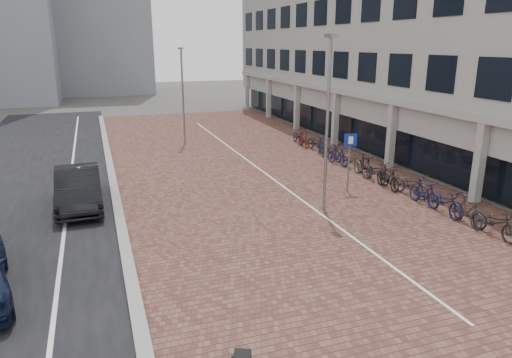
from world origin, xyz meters
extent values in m
plane|color=#474442|center=(0.00, 0.00, 0.00)|extent=(140.00, 140.00, 0.00)
cube|color=brown|center=(2.00, 12.00, 0.01)|extent=(14.50, 42.00, 0.04)
cube|color=black|center=(-9.00, 12.00, 0.01)|extent=(8.00, 50.00, 0.03)
cube|color=gray|center=(-5.10, 12.00, 0.07)|extent=(0.35, 42.00, 0.14)
cube|color=white|center=(-7.00, 12.00, 0.02)|extent=(0.12, 44.00, 0.00)
cube|color=white|center=(2.20, 12.00, 0.04)|extent=(0.10, 30.00, 0.00)
cube|color=gray|center=(13.00, 16.00, 8.50)|extent=(8.00, 40.00, 13.00)
cube|color=black|center=(9.60, 16.00, 1.70)|extent=(0.15, 38.00, 3.20)
cube|color=gray|center=(9.40, 16.00, 3.45)|extent=(1.60, 38.00, 0.30)
cube|color=gray|center=(8.80, 4.00, 1.70)|extent=(0.35, 0.35, 3.40)
cube|color=gray|center=(8.80, 10.00, 1.70)|extent=(0.35, 0.35, 3.40)
cube|color=gray|center=(8.80, 16.00, 1.70)|extent=(0.35, 0.35, 3.40)
cube|color=gray|center=(8.80, 22.00, 1.70)|extent=(0.35, 0.35, 3.40)
cube|color=gray|center=(8.80, 28.00, 1.70)|extent=(0.35, 0.35, 3.40)
cube|color=gray|center=(8.80, 34.00, 1.70)|extent=(0.35, 0.35, 3.40)
imported|color=black|center=(-6.50, 8.78, 0.79)|extent=(1.78, 4.82, 1.57)
cylinder|color=slate|center=(4.62, 7.02, 1.19)|extent=(0.07, 0.07, 2.38)
cube|color=navy|center=(4.62, 6.99, 2.32)|extent=(0.52, 0.23, 0.54)
cylinder|color=gray|center=(2.56, 5.25, 3.28)|extent=(0.12, 0.12, 6.57)
cylinder|color=slate|center=(-0.28, 19.20, 2.99)|extent=(0.12, 0.12, 5.99)
imported|color=black|center=(6.80, 1.00, 0.52)|extent=(0.71, 1.98, 1.04)
imported|color=#222228|center=(6.71, 2.15, 0.53)|extent=(0.77, 1.80, 1.05)
imported|color=#141335|center=(6.66, 3.30, 0.52)|extent=(0.80, 2.01, 1.04)
imported|color=#131536|center=(6.64, 4.45, 0.53)|extent=(0.56, 1.77, 1.05)
imported|color=#232328|center=(6.87, 5.60, 0.52)|extent=(1.00, 2.06, 1.04)
imported|color=black|center=(6.50, 6.75, 0.53)|extent=(0.54, 1.76, 1.05)
imported|color=#232328|center=(6.61, 7.90, 0.52)|extent=(0.92, 2.04, 1.04)
imported|color=black|center=(6.74, 9.05, 0.53)|extent=(0.71, 1.80, 1.05)
imported|color=#4D4A46|center=(6.66, 10.20, 0.52)|extent=(0.75, 1.99, 1.04)
imported|color=#16173C|center=(6.49, 11.35, 0.53)|extent=(0.76, 1.80, 1.05)
imported|color=black|center=(6.78, 12.50, 0.52)|extent=(0.74, 1.99, 1.04)
imported|color=#131D35|center=(6.66, 13.65, 0.53)|extent=(0.90, 1.81, 1.05)
imported|color=black|center=(6.94, 14.80, 0.52)|extent=(0.90, 2.04, 1.04)
imported|color=#491513|center=(6.60, 15.95, 0.53)|extent=(0.59, 1.77, 1.05)
imported|color=black|center=(6.78, 17.10, 0.52)|extent=(0.88, 2.03, 1.04)
camera|label=1|loc=(-5.64, -10.26, 6.33)|focal=32.85mm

